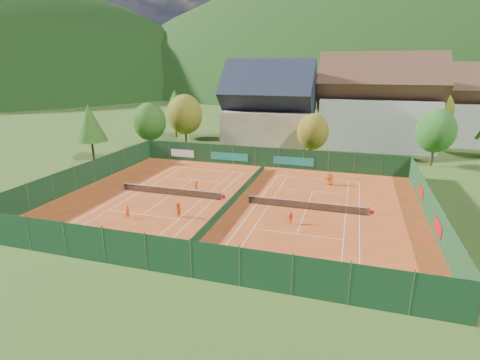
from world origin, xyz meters
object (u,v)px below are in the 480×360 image
object	(u,v)px
chalet	(269,112)
hotel_block_a	(377,108)
player_right_far_a	(331,179)
player_left_far	(196,186)
ball_hopper	(334,268)
player_right_near	(291,218)
player_right_far_b	(330,179)
player_left_near	(128,212)
player_left_mid	(178,210)
hotel_block_b	(452,110)

from	to	relation	value
chalet	hotel_block_a	world-z (taller)	hotel_block_a
chalet	player_right_far_a	size ratio (longest dim) A/B	10.62
chalet	player_left_far	distance (m)	28.35
hotel_block_a	ball_hopper	distance (m)	49.31
hotel_block_a	player_right_near	world-z (taller)	hotel_block_a
chalet	player_right_far_b	bearing A→B (deg)	-57.87
hotel_block_a	player_left_near	xyz separation A→B (m)	(-24.87, -43.66, -6.71)
hotel_block_a	player_right_near	distance (m)	41.76
player_left_far	player_right_near	distance (m)	14.38
player_left_near	ball_hopper	bearing A→B (deg)	-16.83
ball_hopper	player_right_near	bearing A→B (deg)	118.73
chalet	hotel_block_a	distance (m)	19.94
ball_hopper	player_right_far_a	distance (m)	22.27
player_left_mid	hotel_block_b	bearing A→B (deg)	83.37
player_left_near	player_right_far_a	world-z (taller)	player_right_far_a
player_left_mid	player_right_far_a	size ratio (longest dim) A/B	0.99
chalet	player_left_mid	distance (m)	36.40
ball_hopper	player_right_far_b	world-z (taller)	player_right_far_b
ball_hopper	hotel_block_b	bearing A→B (deg)	72.04
player_left_near	player_right_far_a	size ratio (longest dim) A/B	0.88
ball_hopper	player_right_near	size ratio (longest dim) A/B	0.65
hotel_block_b	chalet	bearing A→B (deg)	-157.01
hotel_block_b	ball_hopper	xyz separation A→B (m)	(-18.36, -56.64, -6.06)
player_right_near	hotel_block_b	bearing A→B (deg)	15.56
player_left_far	chalet	bearing A→B (deg)	-63.67
player_right_far_a	ball_hopper	bearing A→B (deg)	59.57
hotel_block_a	player_left_far	bearing A→B (deg)	-122.91
hotel_block_a	player_right_near	size ratio (longest dim) A/B	17.64
chalet	player_right_far_b	xyz separation A→B (m)	(12.78, -20.34, -5.85)
player_right_near	player_right_far_a	distance (m)	14.09
player_right_far_b	chalet	bearing A→B (deg)	-102.07
player_left_far	hotel_block_a	bearing A→B (deg)	-90.94
hotel_block_a	hotel_block_b	xyz separation A→B (m)	(14.00, 8.00, -0.76)
chalet	ball_hopper	distance (m)	45.49
hotel_block_b	player_right_far_a	size ratio (longest dim) A/B	11.33
player_left_near	player_right_far_b	xyz separation A→B (m)	(18.65, 17.32, 0.11)
hotel_block_b	player_left_near	bearing A→B (deg)	-126.96
hotel_block_b	player_left_mid	world-z (taller)	hotel_block_b
player_right_near	player_right_far_b	size ratio (longest dim) A/B	0.79
player_left_mid	player_left_far	world-z (taller)	player_left_mid
player_right_near	player_right_far_a	bearing A→B (deg)	29.26
player_left_mid	player_left_far	distance (m)	8.48
hotel_block_a	ball_hopper	world-z (taller)	hotel_block_a
chalet	hotel_block_b	bearing A→B (deg)	22.99
player_right_far_a	player_left_mid	bearing A→B (deg)	12.87
player_right_far_a	player_right_far_b	world-z (taller)	player_right_far_b
ball_hopper	player_right_far_a	world-z (taller)	player_right_far_a
hotel_block_b	player_right_far_b	distance (m)	40.28
hotel_block_b	player_left_far	distance (m)	55.14
ball_hopper	player_right_far_b	distance (m)	22.37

